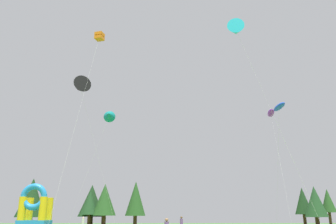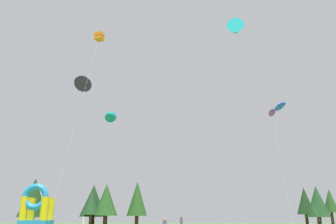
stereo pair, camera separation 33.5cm
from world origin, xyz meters
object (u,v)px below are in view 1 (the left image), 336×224
(person_far_side, at_px, (83,223))
(person_near_camera, at_px, (181,224))
(kite_cyan_delta, at_px, (236,30))
(kite_black_delta, at_px, (80,87))
(kite_teal_delta, at_px, (109,115))
(kite_purple_parafoil, at_px, (271,113))
(kite_orange_box, at_px, (99,37))
(kite_blue_parafoil, at_px, (279,107))
(inflatable_orange_dome, at_px, (35,210))

(person_far_side, bearing_deg, person_near_camera, -74.32)
(kite_cyan_delta, bearing_deg, kite_black_delta, 150.31)
(kite_teal_delta, height_order, person_far_side, kite_teal_delta)
(person_far_side, bearing_deg, kite_purple_parafoil, -37.18)
(kite_teal_delta, xyz_separation_m, kite_orange_box, (2.14, -22.45, 2.53))
(kite_purple_parafoil, relative_size, person_near_camera, 9.74)
(person_near_camera, bearing_deg, kite_black_delta, 91.09)
(kite_purple_parafoil, height_order, kite_blue_parafoil, kite_purple_parafoil)
(kite_orange_box, bearing_deg, kite_purple_parafoil, 35.23)
(kite_purple_parafoil, relative_size, inflatable_orange_dome, 2.49)
(kite_cyan_delta, bearing_deg, kite_orange_box, 174.58)
(kite_teal_delta, bearing_deg, kite_black_delta, -98.56)
(kite_purple_parafoil, xyz_separation_m, kite_orange_box, (-23.85, -16.84, 3.71))
(kite_teal_delta, relative_size, person_far_side, 10.97)
(kite_cyan_delta, bearing_deg, kite_purple_parafoil, 63.80)
(kite_black_delta, bearing_deg, kite_purple_parafoil, 14.89)
(person_far_side, bearing_deg, inflatable_orange_dome, 66.86)
(kite_blue_parafoil, distance_m, inflatable_orange_dome, 42.97)
(inflatable_orange_dome, bearing_deg, person_near_camera, -43.62)
(kite_blue_parafoil, xyz_separation_m, inflatable_orange_dome, (-36.99, 17.63, -12.96))
(kite_cyan_delta, distance_m, person_near_camera, 21.50)
(kite_purple_parafoil, relative_size, kite_cyan_delta, 0.81)
(kite_purple_parafoil, distance_m, kite_blue_parafoil, 8.07)
(kite_orange_box, bearing_deg, kite_teal_delta, 95.45)
(kite_black_delta, height_order, kite_cyan_delta, kite_cyan_delta)
(kite_teal_delta, height_order, person_near_camera, kite_teal_delta)
(kite_purple_parafoil, distance_m, kite_orange_box, 29.43)
(kite_orange_box, relative_size, inflatable_orange_dome, 3.00)
(kite_blue_parafoil, bearing_deg, kite_black_delta, 179.18)
(kite_purple_parafoil, bearing_deg, kite_cyan_delta, -116.20)
(kite_black_delta, bearing_deg, kite_blue_parafoil, -0.82)
(kite_purple_parafoil, height_order, inflatable_orange_dome, kite_purple_parafoil)
(kite_purple_parafoil, height_order, kite_black_delta, kite_black_delta)
(person_far_side, bearing_deg, kite_teal_delta, 33.59)
(inflatable_orange_dome, bearing_deg, kite_cyan_delta, -43.67)
(kite_purple_parafoil, distance_m, person_far_side, 31.89)
(kite_purple_parafoil, xyz_separation_m, kite_cyan_delta, (-8.98, -18.25, 3.89))
(kite_teal_delta, relative_size, kite_blue_parafoil, 1.20)
(kite_teal_delta, xyz_separation_m, person_near_camera, (11.23, -18.31, -17.24))
(person_near_camera, bearing_deg, person_far_side, 94.95)
(kite_orange_box, height_order, kite_cyan_delta, kite_cyan_delta)
(kite_cyan_delta, bearing_deg, person_near_camera, 136.14)
(kite_teal_delta, bearing_deg, kite_blue_parafoil, -28.61)
(kite_teal_delta, distance_m, kite_blue_parafoil, 28.14)
(kite_purple_parafoil, bearing_deg, kite_teal_delta, 167.83)
(kite_black_delta, relative_size, kite_orange_box, 0.93)
(kite_orange_box, relative_size, person_far_side, 12.07)
(kite_purple_parafoil, height_order, kite_teal_delta, kite_teal_delta)
(person_far_side, height_order, inflatable_orange_dome, inflatable_orange_dome)
(inflatable_orange_dome, bearing_deg, kite_blue_parafoil, -25.48)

